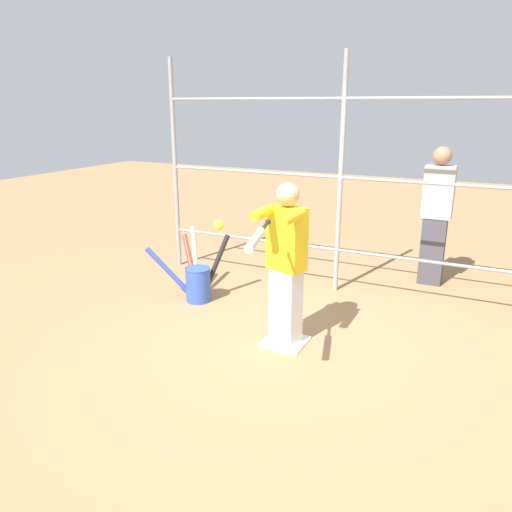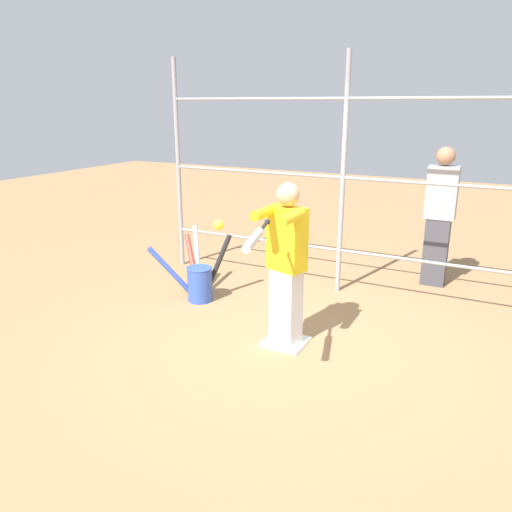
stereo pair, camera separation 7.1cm
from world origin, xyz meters
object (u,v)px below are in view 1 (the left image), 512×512
(softball_in_flight, at_px, (219,225))
(bat_bucket, at_px, (197,279))
(baseball_bat_swinging, at_px, (257,237))
(batter, at_px, (286,260))
(bystander_behind_fence, at_px, (436,215))

(softball_in_flight, distance_m, bat_bucket, 1.69)
(baseball_bat_swinging, relative_size, bat_bucket, 1.02)
(batter, xyz_separation_m, bat_bucket, (1.38, -0.60, -0.60))
(bystander_behind_fence, bearing_deg, batter, 66.91)
(baseball_bat_swinging, relative_size, softball_in_flight, 8.37)
(softball_in_flight, relative_size, bystander_behind_fence, 0.06)
(softball_in_flight, relative_size, bat_bucket, 0.12)
(bystander_behind_fence, bearing_deg, softball_in_flight, 62.47)
(bystander_behind_fence, bearing_deg, baseball_bat_swinging, 74.76)
(bystander_behind_fence, bearing_deg, bat_bucket, 36.82)
(softball_in_flight, xyz_separation_m, bat_bucket, (0.92, -1.03, -0.98))
(baseball_bat_swinging, distance_m, softball_in_flight, 0.73)
(baseball_bat_swinging, height_order, bat_bucket, baseball_bat_swinging)
(softball_in_flight, bearing_deg, batter, -136.16)
(batter, relative_size, bat_bucket, 1.99)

